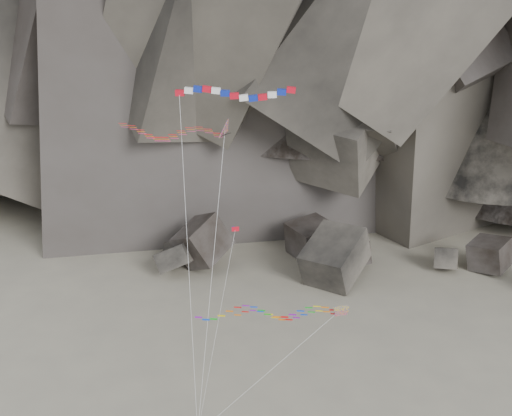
% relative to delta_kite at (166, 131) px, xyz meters
% --- Properties ---
extents(boulder_field, '(69.77, 17.45, 8.16)m').
position_rel_delta_kite_xyz_m(boulder_field, '(8.37, 31.88, -23.90)').
color(boulder_field, '#47423F').
rests_on(boulder_field, ground).
extents(delta_kite, '(9.45, 5.17, 25.82)m').
position_rel_delta_kite_xyz_m(delta_kite, '(0.00, 0.00, 0.00)').
color(delta_kite, red).
rests_on(delta_kite, ground).
extents(banner_kite, '(9.19, 6.74, 27.87)m').
position_rel_delta_kite_xyz_m(banner_kite, '(5.04, 1.45, 2.63)').
color(banner_kite, red).
rests_on(banner_kite, ground).
extents(parafoil_kite, '(12.23, 1.70, 12.18)m').
position_rel_delta_kite_xyz_m(parafoil_kite, '(8.03, -3.15, -13.22)').
color(parafoil_kite, yellow).
rests_on(parafoil_kite, ground).
extents(pennant_kite, '(2.72, 5.01, 16.67)m').
position_rel_delta_kite_xyz_m(pennant_kite, '(4.73, -0.12, -10.75)').
color(pennant_kite, red).
rests_on(pennant_kite, ground).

